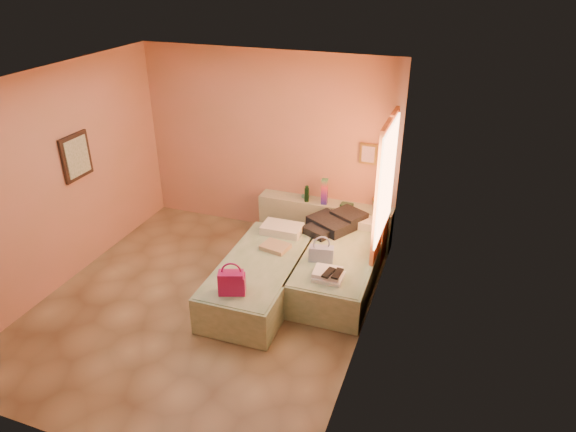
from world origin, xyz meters
name	(u,v)px	position (x,y,z in m)	size (l,w,h in m)	color
ground	(204,304)	(0.00, 0.00, 0.00)	(4.50, 4.50, 0.00)	#9F895F
room_walls	(231,159)	(0.21, 0.57, 1.79)	(4.02, 4.51, 2.81)	tan
headboard_ledge	(325,221)	(0.98, 2.10, 0.33)	(2.05, 0.30, 0.65)	#A3AA8B
bed_left	(261,278)	(0.60, 0.45, 0.25)	(0.90, 2.00, 0.50)	#ACBF99
bed_right	(340,267)	(1.50, 1.05, 0.25)	(0.90, 2.00, 0.50)	#ACBF99
water_bottle	(307,194)	(0.70, 2.03, 0.77)	(0.07, 0.07, 0.25)	#123219
rainbow_box	(325,192)	(0.97, 2.04, 0.85)	(0.09, 0.09, 0.40)	#B41663
small_dish	(305,196)	(0.64, 2.16, 0.67)	(0.12, 0.12, 0.03)	#519574
green_book	(347,205)	(1.31, 2.08, 0.67)	(0.18, 0.13, 0.03)	#284B31
flower_vase	(378,202)	(1.76, 2.11, 0.77)	(0.19, 0.19, 0.24)	silver
magenta_handbag	(232,282)	(0.56, -0.28, 0.64)	(0.31, 0.17, 0.29)	#B41663
khaki_garment	(275,247)	(0.67, 0.81, 0.53)	(0.35, 0.28, 0.06)	tan
clothes_pile	(334,223)	(1.25, 1.60, 0.60)	(0.64, 0.64, 0.19)	black
blue_handbag	(321,254)	(1.32, 0.73, 0.60)	(0.31, 0.13, 0.20)	#4459A3
towel_stack	(329,275)	(1.52, 0.37, 0.55)	(0.35, 0.30, 0.10)	white
sandal_pair	(333,273)	(1.58, 0.33, 0.61)	(0.17, 0.23, 0.02)	black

